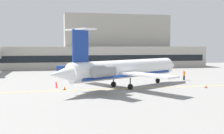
{
  "coord_description": "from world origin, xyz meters",
  "views": [
    {
      "loc": [
        -10.2,
        -41.03,
        6.88
      ],
      "look_at": [
        0.49,
        8.37,
        3.0
      ],
      "focal_mm": 43.59,
      "sensor_mm": 36.0,
      "label": 1
    }
  ],
  "objects_px": {
    "baggage_tug": "(63,72)",
    "marshaller": "(184,75)",
    "regional_jet": "(124,69)",
    "pushback_tractor": "(125,70)",
    "fuel_tank": "(123,66)"
  },
  "relations": [
    {
      "from": "regional_jet",
      "to": "pushback_tractor",
      "type": "height_order",
      "value": "regional_jet"
    },
    {
      "from": "regional_jet",
      "to": "baggage_tug",
      "type": "xyz_separation_m",
      "value": [
        -9.21,
        20.0,
        -2.05
      ]
    },
    {
      "from": "regional_jet",
      "to": "baggage_tug",
      "type": "distance_m",
      "value": 22.12
    },
    {
      "from": "regional_jet",
      "to": "fuel_tank",
      "type": "bearing_deg",
      "value": 76.01
    },
    {
      "from": "marshaller",
      "to": "fuel_tank",
      "type": "bearing_deg",
      "value": 106.5
    },
    {
      "from": "pushback_tractor",
      "to": "fuel_tank",
      "type": "height_order",
      "value": "fuel_tank"
    },
    {
      "from": "regional_jet",
      "to": "fuel_tank",
      "type": "distance_m",
      "value": 31.51
    },
    {
      "from": "baggage_tug",
      "to": "marshaller",
      "type": "height_order",
      "value": "baggage_tug"
    },
    {
      "from": "baggage_tug",
      "to": "fuel_tank",
      "type": "relative_size",
      "value": 0.54
    },
    {
      "from": "fuel_tank",
      "to": "baggage_tug",
      "type": "bearing_deg",
      "value": -147.95
    },
    {
      "from": "regional_jet",
      "to": "baggage_tug",
      "type": "bearing_deg",
      "value": 114.72
    },
    {
      "from": "pushback_tractor",
      "to": "marshaller",
      "type": "distance_m",
      "value": 17.88
    },
    {
      "from": "regional_jet",
      "to": "baggage_tug",
      "type": "height_order",
      "value": "regional_jet"
    },
    {
      "from": "regional_jet",
      "to": "baggage_tug",
      "type": "relative_size",
      "value": 6.71
    },
    {
      "from": "fuel_tank",
      "to": "pushback_tractor",
      "type": "bearing_deg",
      "value": -99.0
    }
  ]
}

